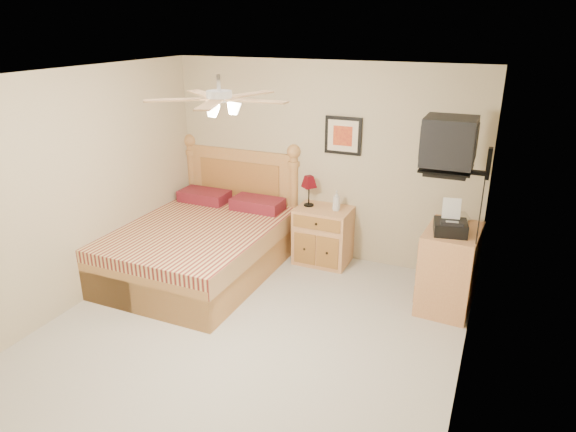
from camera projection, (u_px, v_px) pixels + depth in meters
name	position (u px, v px, depth m)	size (l,w,h in m)	color
floor	(241.00, 342.00, 5.00)	(4.50, 4.50, 0.00)	#ACA79B
ceiling	(231.00, 78.00, 4.11)	(4.00, 4.50, 0.04)	white
wall_back	(322.00, 162.00, 6.48)	(4.00, 0.04, 2.50)	tan
wall_front	(25.00, 371.00, 2.62)	(4.00, 0.04, 2.50)	tan
wall_left	(66.00, 194.00, 5.29)	(0.04, 4.50, 2.50)	tan
wall_right	(473.00, 262.00, 3.81)	(0.04, 4.50, 2.50)	tan
bed	(196.00, 217.00, 6.14)	(1.71, 2.25, 1.46)	#C07E3E
nightstand	(323.00, 235.00, 6.54)	(0.68, 0.51, 0.73)	tan
table_lamp	(309.00, 191.00, 6.44)	(0.21, 0.21, 0.39)	#560810
lotion_bottle	(336.00, 201.00, 6.30)	(0.10, 0.10, 0.25)	silver
framed_picture	(343.00, 136.00, 6.23)	(0.46, 0.04, 0.46)	black
dresser	(449.00, 268.00, 5.48)	(0.53, 0.76, 0.90)	#B77244
fax_machine	(452.00, 218.00, 5.15)	(0.32, 0.34, 0.34)	black
magazine_lower	(450.00, 218.00, 5.59)	(0.18, 0.24, 0.02)	#ACA28D
magazine_upper	(452.00, 216.00, 5.60)	(0.18, 0.25, 0.02)	tan
wall_tv	(465.00, 147.00, 4.86)	(0.56, 0.46, 0.58)	black
ceiling_fan	(219.00, 99.00, 3.98)	(1.14, 1.14, 0.28)	silver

